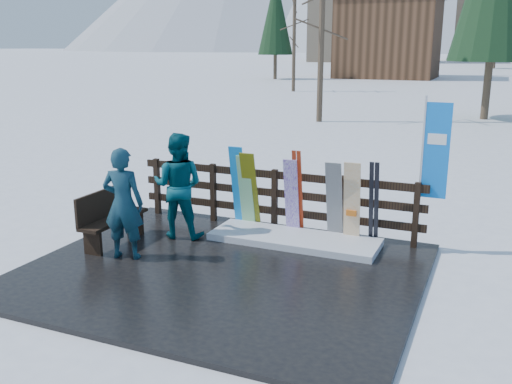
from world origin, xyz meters
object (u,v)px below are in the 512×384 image
at_px(snowboard_0, 239,187).
at_px(snowboard_1, 246,192).
at_px(person_front, 123,204).
at_px(bench, 110,215).
at_px(person_back, 178,186).
at_px(rental_flag, 433,156).
at_px(snowboard_4, 334,201).
at_px(snowboard_5, 352,203).
at_px(snowboard_3, 292,197).
at_px(snowboard_2, 250,191).

relative_size(snowboard_0, snowboard_1, 1.11).
bearing_deg(snowboard_0, snowboard_1, 0.00).
distance_m(snowboard_1, person_front, 2.48).
bearing_deg(bench, person_back, 41.42).
relative_size(rental_flag, person_front, 1.42).
height_order(bench, snowboard_0, snowboard_0).
distance_m(snowboard_4, person_front, 3.63).
relative_size(snowboard_1, person_front, 0.80).
relative_size(snowboard_5, rental_flag, 0.57).
bearing_deg(snowboard_3, snowboard_5, -0.00).
distance_m(snowboard_1, snowboard_4, 1.71).
bearing_deg(person_front, snowboard_0, -129.58).
bearing_deg(snowboard_4, rental_flag, 9.73).
relative_size(snowboard_3, rental_flag, 0.56).
distance_m(snowboard_3, person_front, 3.02).
bearing_deg(person_front, rental_flag, -165.14).
xyz_separation_m(snowboard_1, snowboard_3, (0.91, 0.00, -0.00)).
height_order(snowboard_0, snowboard_3, snowboard_0).
bearing_deg(bench, snowboard_5, 23.47).
bearing_deg(snowboard_3, snowboard_4, -0.00).
xyz_separation_m(bench, person_back, (0.91, 0.80, 0.44)).
xyz_separation_m(snowboard_0, snowboard_4, (1.86, 0.00, -0.07)).
bearing_deg(snowboard_2, snowboard_1, 180.00).
bearing_deg(snowboard_1, snowboard_0, 180.00).
relative_size(snowboard_0, snowboard_2, 1.06).
bearing_deg(snowboard_3, person_front, -134.39).
bearing_deg(person_back, snowboard_4, -173.56).
bearing_deg(snowboard_1, person_front, -119.14).
xyz_separation_m(rental_flag, person_front, (-4.48, -2.43, -0.69)).
relative_size(snowboard_0, person_back, 0.85).
bearing_deg(snowboard_0, snowboard_5, 0.00).
height_order(snowboard_1, snowboard_5, snowboard_5).
bearing_deg(snowboard_4, snowboard_2, 180.00).
xyz_separation_m(snowboard_5, person_back, (-2.96, -0.88, 0.22)).
bearing_deg(snowboard_0, snowboard_4, 0.00).
relative_size(snowboard_0, person_front, 0.88).
xyz_separation_m(snowboard_5, person_front, (-3.23, -2.16, 0.19)).
xyz_separation_m(snowboard_0, person_back, (-0.79, -0.88, 0.16)).
relative_size(snowboard_2, person_front, 0.84).
height_order(snowboard_1, rental_flag, rental_flag).
xyz_separation_m(bench, snowboard_0, (1.70, 1.68, 0.28)).
bearing_deg(snowboard_3, snowboard_2, -180.00).
relative_size(snowboard_0, snowboard_5, 1.10).
relative_size(snowboard_4, person_front, 0.81).
bearing_deg(snowboard_2, snowboard_4, 0.00).
height_order(bench, snowboard_3, snowboard_3).
xyz_separation_m(snowboard_1, snowboard_2, (0.09, 0.00, 0.03)).
bearing_deg(snowboard_0, snowboard_3, 0.00).
distance_m(snowboard_1, person_back, 1.31).
bearing_deg(person_front, snowboard_1, -132.69).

